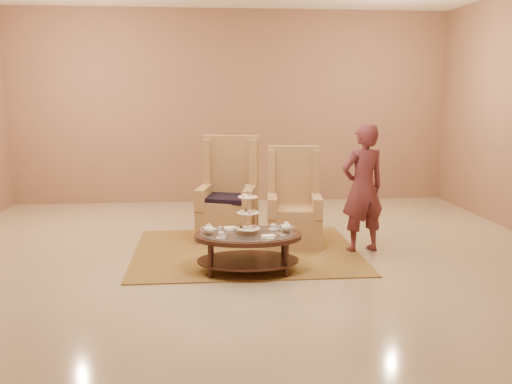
{
  "coord_description": "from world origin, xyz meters",
  "views": [
    {
      "loc": [
        -0.55,
        -6.55,
        2.03
      ],
      "look_at": [
        0.08,
        0.2,
        0.84
      ],
      "focal_mm": 40.0,
      "sensor_mm": 36.0,
      "label": 1
    }
  ],
  "objects": [
    {
      "name": "ceiling",
      "position": [
        0.0,
        0.0,
        0.0
      ],
      "size": [
        8.0,
        8.0,
        0.02
      ],
      "primitive_type": "cube",
      "color": "white",
      "rests_on": "ground"
    },
    {
      "name": "ground",
      "position": [
        0.0,
        0.0,
        0.0
      ],
      "size": [
        8.0,
        8.0,
        0.0
      ],
      "primitive_type": "plane",
      "color": "tan",
      "rests_on": "ground"
    },
    {
      "name": "rug",
      "position": [
        -0.02,
        0.52,
        0.01
      ],
      "size": [
        2.85,
        2.37,
        0.02
      ],
      "rotation": [
        0.0,
        0.0,
        -0.0
      ],
      "color": "olive",
      "rests_on": "ground"
    },
    {
      "name": "wall_back",
      "position": [
        0.0,
        4.0,
        1.75
      ],
      "size": [
        8.0,
        0.04,
        3.5
      ],
      "primitive_type": "cube",
      "color": "#936750",
      "rests_on": "ground"
    },
    {
      "name": "person",
      "position": [
        1.46,
        0.41,
        0.83
      ],
      "size": [
        0.69,
        0.55,
        1.65
      ],
      "rotation": [
        0.0,
        0.0,
        3.42
      ],
      "color": "#5E282D",
      "rests_on": "ground"
    },
    {
      "name": "armchair_left",
      "position": [
        -0.2,
        1.29,
        0.48
      ],
      "size": [
        0.92,
        0.94,
        1.42
      ],
      "rotation": [
        0.0,
        0.0,
        -0.22
      ],
      "color": "tan",
      "rests_on": "ground"
    },
    {
      "name": "armchair_right",
      "position": [
        0.65,
        0.89,
        0.44
      ],
      "size": [
        0.78,
        0.8,
        1.31
      ],
      "rotation": [
        0.0,
        0.0,
        -0.11
      ],
      "color": "tan",
      "rests_on": "ground"
    },
    {
      "name": "tea_table",
      "position": [
        -0.06,
        -0.33,
        0.37
      ],
      "size": [
        1.26,
        0.9,
        1.02
      ],
      "rotation": [
        0.0,
        0.0,
        -0.06
      ],
      "color": "black",
      "rests_on": "ground"
    }
  ]
}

